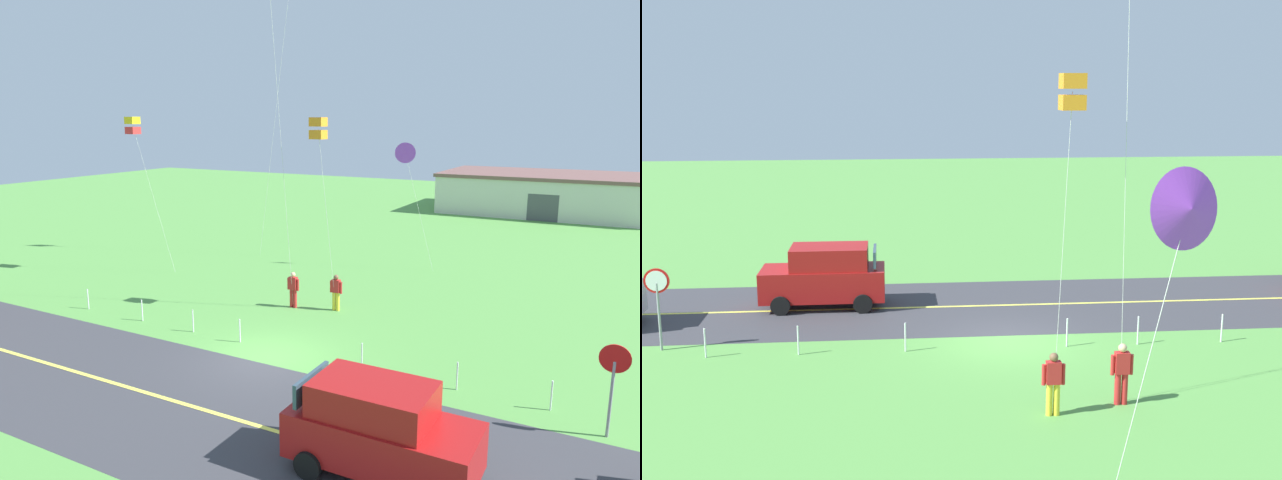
% 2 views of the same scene
% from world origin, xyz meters
% --- Properties ---
extents(ground_plane, '(120.00, 120.00, 0.10)m').
position_xyz_m(ground_plane, '(0.00, 0.00, -0.05)').
color(ground_plane, '#549342').
extents(asphalt_road, '(120.00, 7.00, 0.00)m').
position_xyz_m(asphalt_road, '(0.00, -4.00, 0.00)').
color(asphalt_road, '#38383D').
rests_on(asphalt_road, ground).
extents(road_centre_stripe, '(120.00, 0.16, 0.00)m').
position_xyz_m(road_centre_stripe, '(0.00, -4.00, 0.01)').
color(road_centre_stripe, '#E5E04C').
rests_on(road_centre_stripe, asphalt_road).
extents(car_suv_foreground, '(4.40, 2.12, 2.24)m').
position_xyz_m(car_suv_foreground, '(6.03, -4.44, 1.15)').
color(car_suv_foreground, maroon).
rests_on(car_suv_foreground, ground).
extents(stop_sign, '(0.76, 0.08, 2.56)m').
position_xyz_m(stop_sign, '(10.66, -0.10, 1.80)').
color(stop_sign, gray).
rests_on(stop_sign, ground).
extents(person_adult_near, '(0.58, 0.22, 1.60)m').
position_xyz_m(person_adult_near, '(-0.22, 5.68, 0.86)').
color(person_adult_near, yellow).
rests_on(person_adult_near, ground).
extents(person_adult_companion, '(0.58, 0.22, 1.60)m').
position_xyz_m(person_adult_companion, '(-2.07, 5.18, 0.86)').
color(person_adult_companion, red).
rests_on(person_adult_companion, ground).
extents(kite_red_low, '(0.75, 1.05, 8.21)m').
position_xyz_m(kite_red_low, '(-0.68, 4.93, 7.76)').
color(kite_red_low, silver).
rests_on(kite_red_low, ground).
extents(kite_pink_drift, '(2.16, 0.86, 6.95)m').
position_xyz_m(kite_pink_drift, '(-0.19, 13.71, 6.38)').
color(kite_pink_drift, silver).
rests_on(kite_pink_drift, ground).
extents(fence_post_1, '(0.05, 0.05, 0.90)m').
position_xyz_m(fence_post_1, '(-6.62, 0.70, 0.45)').
color(fence_post_1, silver).
rests_on(fence_post_1, ground).
extents(fence_post_2, '(0.05, 0.05, 0.90)m').
position_xyz_m(fence_post_2, '(-3.93, 0.70, 0.45)').
color(fence_post_2, silver).
rests_on(fence_post_2, ground).
extents(fence_post_3, '(0.05, 0.05, 0.90)m').
position_xyz_m(fence_post_3, '(-1.70, 0.70, 0.45)').
color(fence_post_3, silver).
rests_on(fence_post_3, ground).
extents(fence_post_4, '(0.05, 0.05, 0.90)m').
position_xyz_m(fence_post_4, '(3.27, 0.70, 0.45)').
color(fence_post_4, silver).
rests_on(fence_post_4, ground).
extents(fence_post_5, '(0.05, 0.05, 0.90)m').
position_xyz_m(fence_post_5, '(6.46, 0.70, 0.45)').
color(fence_post_5, silver).
rests_on(fence_post_5, ground).
extents(fence_post_6, '(0.05, 0.05, 0.90)m').
position_xyz_m(fence_post_6, '(9.17, 0.70, 0.45)').
color(fence_post_6, silver).
rests_on(fence_post_6, ground).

